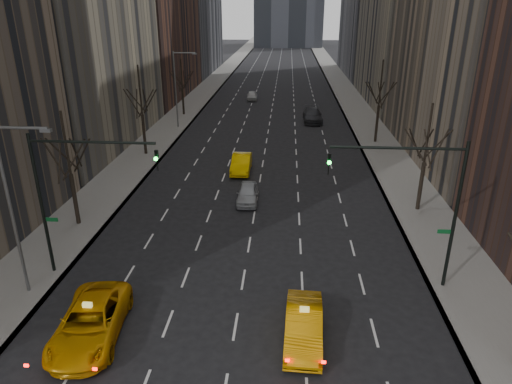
# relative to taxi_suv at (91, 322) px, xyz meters

# --- Properties ---
(sidewalk_left) EXTENTS (4.50, 320.00, 0.15)m
(sidewalk_left) POSITION_rel_taxi_suv_xyz_m (-5.79, 63.15, -0.74)
(sidewalk_left) COLOR slate
(sidewalk_left) RESTS_ON ground
(sidewalk_right) EXTENTS (4.50, 320.00, 0.15)m
(sidewalk_right) POSITION_rel_taxi_suv_xyz_m (18.71, 63.15, -0.74)
(sidewalk_right) COLOR slate
(sidewalk_right) RESTS_ON ground
(tree_lw_b) EXTENTS (3.36, 3.50, 7.82)m
(tree_lw_b) POSITION_rel_taxi_suv_xyz_m (-5.54, 11.15, 2.90)
(tree_lw_b) COLOR black
(tree_lw_b) RESTS_ON ground
(tree_lw_c) EXTENTS (3.36, 3.50, 8.74)m
(tree_lw_c) POSITION_rel_taxi_suv_xyz_m (-5.54, 27.15, 3.22)
(tree_lw_c) COLOR black
(tree_lw_c) RESTS_ON ground
(tree_lw_d) EXTENTS (3.36, 3.50, 7.36)m
(tree_lw_d) POSITION_rel_taxi_suv_xyz_m (-5.54, 45.15, 2.74)
(tree_lw_d) COLOR black
(tree_lw_d) RESTS_ON ground
(tree_rw_b) EXTENTS (3.36, 3.50, 7.82)m
(tree_rw_b) POSITION_rel_taxi_suv_xyz_m (18.46, 15.15, 2.90)
(tree_rw_b) COLOR black
(tree_rw_b) RESTS_ON ground
(tree_rw_c) EXTENTS (3.36, 3.50, 8.74)m
(tree_rw_c) POSITION_rel_taxi_suv_xyz_m (18.46, 33.15, 3.22)
(tree_rw_c) COLOR black
(tree_rw_c) RESTS_ON ground
(traffic_mast_left) EXTENTS (6.69, 0.39, 8.00)m
(traffic_mast_left) POSITION_rel_taxi_suv_xyz_m (-2.65, 5.15, 4.67)
(traffic_mast_left) COLOR black
(traffic_mast_left) RESTS_ON ground
(traffic_mast_right) EXTENTS (6.69, 0.39, 8.00)m
(traffic_mast_right) POSITION_rel_taxi_suv_xyz_m (15.57, 5.15, 4.67)
(traffic_mast_right) COLOR black
(traffic_mast_right) RESTS_ON ground
(streetlight_near) EXTENTS (2.83, 0.22, 9.00)m
(streetlight_near) POSITION_rel_taxi_suv_xyz_m (-4.38, 3.15, 4.80)
(streetlight_near) COLOR slate
(streetlight_near) RESTS_ON ground
(streetlight_far) EXTENTS (2.83, 0.22, 9.00)m
(streetlight_far) POSITION_rel_taxi_suv_xyz_m (-4.38, 38.15, 4.80)
(streetlight_far) COLOR slate
(streetlight_far) RESTS_ON ground
(taxi_suv) EXTENTS (3.29, 6.12, 1.63)m
(taxi_suv) POSITION_rel_taxi_suv_xyz_m (0.00, 0.00, 0.00)
(taxi_suv) COLOR orange
(taxi_suv) RESTS_ON ground
(taxi_sedan) EXTENTS (1.82, 4.74, 1.54)m
(taxi_sedan) POSITION_rel_taxi_suv_xyz_m (9.64, 0.47, -0.05)
(taxi_sedan) COLOR orange
(taxi_sedan) RESTS_ON ground
(silver_sedan_ahead) EXTENTS (1.70, 4.04, 1.36)m
(silver_sedan_ahead) POSITION_rel_taxi_suv_xyz_m (5.78, 15.99, -0.14)
(silver_sedan_ahead) COLOR #A4A7AC
(silver_sedan_ahead) RESTS_ON ground
(far_taxi) EXTENTS (1.69, 4.77, 1.57)m
(far_taxi) POSITION_rel_taxi_suv_xyz_m (4.63, 22.82, -0.03)
(far_taxi) COLOR #FFC405
(far_taxi) RESTS_ON ground
(far_suv_grey) EXTENTS (2.45, 5.83, 1.68)m
(far_suv_grey) POSITION_rel_taxi_suv_xyz_m (12.00, 42.64, 0.02)
(far_suv_grey) COLOR #29292D
(far_suv_grey) RESTS_ON ground
(far_car_white) EXTENTS (1.76, 4.06, 1.36)m
(far_car_white) POSITION_rel_taxi_suv_xyz_m (3.04, 56.65, -0.14)
(far_car_white) COLOR silver
(far_car_white) RESTS_ON ground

